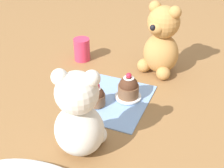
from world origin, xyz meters
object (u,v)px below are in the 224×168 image
teddy_bear_cream (79,116)px  cupcake_near_tan_bear (128,88)px  teddy_bear_tan (161,42)px  cupcake_near_cream_bear (97,96)px  saucer_plate (128,96)px  juice_glass (82,49)px

teddy_bear_cream → cupcake_near_tan_bear: size_ratio=2.87×
teddy_bear_tan → cupcake_near_tan_bear: teddy_bear_tan is taller
teddy_bear_tan → cupcake_near_cream_bear: teddy_bear_tan is taller
saucer_plate → cupcake_near_tan_bear: size_ratio=1.00×
cupcake_near_tan_bear → saucer_plate: bearing=-90.0°
juice_glass → cupcake_near_tan_bear: bearing=144.6°
teddy_bear_tan → teddy_bear_cream: bearing=-80.6°
teddy_bear_cream → cupcake_near_cream_bear: teddy_bear_cream is taller
teddy_bear_cream → cupcake_near_tan_bear: 0.24m
teddy_bear_cream → cupcake_near_cream_bear: size_ratio=3.11×
teddy_bear_tan → juice_glass: teddy_bear_tan is taller
teddy_bear_cream → saucer_plate: size_ratio=2.88×
saucer_plate → teddy_bear_cream: bearing=82.4°
saucer_plate → juice_glass: 0.28m
teddy_bear_tan → juice_glass: size_ratio=2.92×
teddy_bear_cream → teddy_bear_tan: (-0.07, -0.42, 0.01)m
teddy_bear_cream → cupcake_near_cream_bear: 0.19m
juice_glass → saucer_plate: bearing=144.6°
saucer_plate → juice_glass: bearing=-35.4°
teddy_bear_cream → cupcake_near_tan_bear: teddy_bear_cream is taller
teddy_bear_cream → juice_glass: teddy_bear_cream is taller
teddy_bear_tan → saucer_plate: teddy_bear_tan is taller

